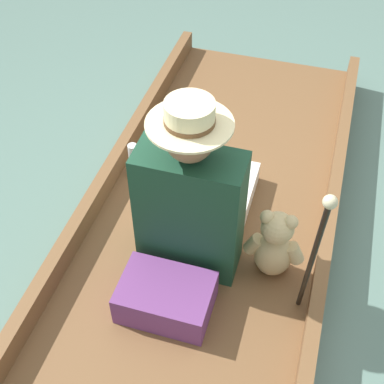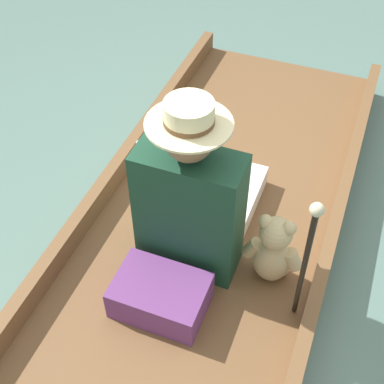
{
  "view_description": "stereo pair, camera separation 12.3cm",
  "coord_description": "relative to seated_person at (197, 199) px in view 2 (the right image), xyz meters",
  "views": [
    {
      "loc": [
        0.42,
        -1.69,
        2.09
      ],
      "look_at": [
        -0.02,
        -0.22,
        0.51
      ],
      "focal_mm": 50.0,
      "sensor_mm": 36.0,
      "label": 1
    },
    {
      "loc": [
        0.53,
        -1.65,
        2.09
      ],
      "look_at": [
        -0.02,
        -0.22,
        0.51
      ],
      "focal_mm": 50.0,
      "sensor_mm": 36.0,
      "label": 2
    }
  ],
  "objects": [
    {
      "name": "teddy_bear",
      "position": [
        0.37,
        -0.05,
        -0.13
      ],
      "size": [
        0.27,
        0.16,
        0.39
      ],
      "color": "tan",
      "rests_on": "punt_boat"
    },
    {
      "name": "wine_glass",
      "position": [
        -0.45,
        0.37,
        -0.19
      ],
      "size": [
        0.08,
        0.08,
        0.2
      ],
      "color": "silver",
      "rests_on": "punt_boat"
    },
    {
      "name": "punt_boat",
      "position": [
        0.02,
        0.16,
        -0.35
      ],
      "size": [
        1.2,
        3.07,
        0.22
      ],
      "color": "brown",
      "rests_on": "ground_plane"
    },
    {
      "name": "seated_person",
      "position": [
        0.0,
        0.0,
        0.0
      ],
      "size": [
        0.44,
        0.78,
        0.88
      ],
      "rotation": [
        0.0,
        0.0,
        -0.14
      ],
      "color": "white",
      "rests_on": "punt_boat"
    },
    {
      "name": "ground_plane",
      "position": [
        0.02,
        0.16,
        -0.41
      ],
      "size": [
        16.0,
        16.0,
        0.0
      ],
      "primitive_type": "plane",
      "color": "slate"
    },
    {
      "name": "seat_cushion",
      "position": [
        -0.02,
        -0.37,
        -0.23
      ],
      "size": [
        0.39,
        0.27,
        0.16
      ],
      "color": "#6B3875",
      "rests_on": "punt_boat"
    },
    {
      "name": "walking_cane",
      "position": [
        0.52,
        -0.33,
        0.22
      ],
      "size": [
        0.04,
        0.28,
        0.91
      ],
      "color": "black",
      "rests_on": "punt_boat"
    }
  ]
}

